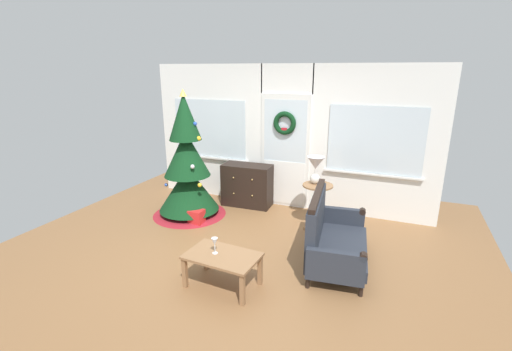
% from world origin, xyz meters
% --- Properties ---
extents(ground_plane, '(6.76, 6.76, 0.00)m').
position_xyz_m(ground_plane, '(0.00, 0.00, 0.00)').
color(ground_plane, brown).
extents(back_wall_with_door, '(5.20, 0.19, 2.55)m').
position_xyz_m(back_wall_with_door, '(0.00, 2.08, 1.28)').
color(back_wall_with_door, white).
rests_on(back_wall_with_door, ground).
extents(christmas_tree, '(1.27, 1.27, 2.16)m').
position_xyz_m(christmas_tree, '(-1.40, 1.00, 0.78)').
color(christmas_tree, '#4C331E').
rests_on(christmas_tree, ground).
extents(dresser_cabinet, '(0.92, 0.47, 0.78)m').
position_xyz_m(dresser_cabinet, '(-0.63, 1.79, 0.39)').
color(dresser_cabinet, black).
rests_on(dresser_cabinet, ground).
extents(settee_sofa, '(0.86, 1.49, 0.96)m').
position_xyz_m(settee_sofa, '(1.19, 0.30, 0.38)').
color(settee_sofa, black).
rests_on(settee_sofa, ground).
extents(side_table, '(0.50, 0.48, 0.71)m').
position_xyz_m(side_table, '(0.77, 1.36, 0.50)').
color(side_table, '#8E6642').
rests_on(side_table, ground).
extents(table_lamp, '(0.28, 0.28, 0.44)m').
position_xyz_m(table_lamp, '(0.71, 1.40, 0.99)').
color(table_lamp, silver).
rests_on(table_lamp, side_table).
extents(coffee_table, '(0.87, 0.58, 0.40)m').
position_xyz_m(coffee_table, '(0.14, -0.70, 0.34)').
color(coffee_table, '#8E6642').
rests_on(coffee_table, ground).
extents(wine_glass, '(0.08, 0.08, 0.20)m').
position_xyz_m(wine_glass, '(0.05, -0.70, 0.55)').
color(wine_glass, silver).
rests_on(wine_glass, coffee_table).
extents(gift_box, '(0.23, 0.21, 0.23)m').
position_xyz_m(gift_box, '(-1.08, 0.71, 0.12)').
color(gift_box, red).
rests_on(gift_box, ground).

